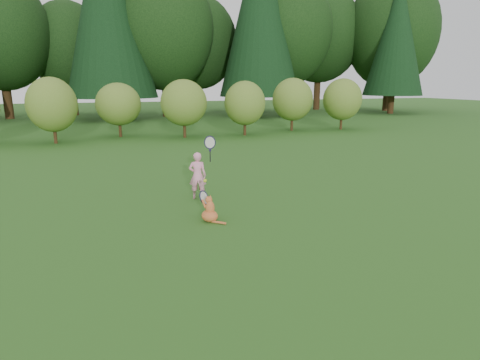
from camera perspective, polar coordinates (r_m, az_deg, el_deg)
name	(u,v)px	position (r m, az deg, el deg)	size (l,w,h in m)	color
ground	(243,229)	(7.15, 0.50, -7.03)	(100.00, 100.00, 0.00)	#275618
shrub_row	(154,107)	(19.48, -12.10, 10.08)	(28.00, 3.00, 2.80)	olive
woodland_backdrop	(132,5)	(29.82, -15.11, 22.85)	(48.00, 10.00, 15.00)	black
child	(198,174)	(8.91, -6.00, 0.79)	(0.61, 0.37, 1.58)	#FF98BD
cat	(209,208)	(7.51, -4.39, -3.97)	(0.46, 0.76, 0.66)	#CF5527
tennis_ball	(205,181)	(8.01, -5.00, -0.10)	(0.07, 0.07, 0.07)	#BFCD18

